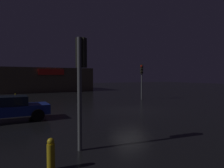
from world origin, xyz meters
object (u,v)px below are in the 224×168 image
Objects in this scene: traffic_signal_main at (81,71)px; car_near at (10,108)px; fire_hydrant at (51,154)px; store_building at (45,80)px; traffic_signal_opposite at (142,74)px.

car_near is at bearing 107.97° from traffic_signal_main.
fire_hydrant is at bearing -84.24° from car_near.
store_building is at bearing 75.09° from car_near.
store_building reaches higher than car_near.
traffic_signal_main is (-4.61, -31.19, 0.77)m from store_building.
traffic_signal_main is 15.96m from traffic_signal_opposite.
traffic_signal_main reaches higher than fire_hydrant.
traffic_signal_opposite reaches higher than car_near.
traffic_signal_opposite is (6.67, -19.90, 0.83)m from store_building.
car_near is at bearing -104.91° from store_building.
fire_hydrant is at bearing -100.34° from store_building.
store_building is 3.71× the size of traffic_signal_main.
traffic_signal_opposite is at bearing -71.46° from store_building.
traffic_signal_opposite is at bearing 20.69° from car_near.
store_building is at bearing 79.66° from fire_hydrant.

